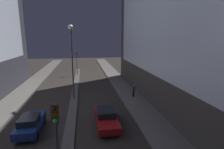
{
  "coord_description": "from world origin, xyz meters",
  "views": [
    {
      "loc": [
        1.37,
        -4.52,
        8.03
      ],
      "look_at": [
        5.56,
        20.76,
        2.58
      ],
      "focal_mm": 28.0,
      "sensor_mm": 36.0,
      "label": 1
    }
  ],
  "objects_px": {
    "car_left_lane": "(31,124)",
    "car_right_lane": "(106,118)",
    "street_lamp": "(72,46)",
    "pedestrian_on_right_sidewalk": "(134,90)",
    "traffic_light_near": "(56,131)",
    "traffic_light_mid": "(77,58)"
  },
  "relations": [
    {
      "from": "traffic_light_near",
      "to": "pedestrian_on_right_sidewalk",
      "type": "xyz_separation_m",
      "value": [
        7.95,
        14.07,
        -2.71
      ]
    },
    {
      "from": "car_left_lane",
      "to": "car_right_lane",
      "type": "height_order",
      "value": "car_left_lane"
    },
    {
      "from": "street_lamp",
      "to": "pedestrian_on_right_sidewalk",
      "type": "xyz_separation_m",
      "value": [
        7.95,
        -0.52,
        -5.99
      ]
    },
    {
      "from": "car_right_lane",
      "to": "car_left_lane",
      "type": "bearing_deg",
      "value": -179.03
    },
    {
      "from": "traffic_light_mid",
      "to": "car_right_lane",
      "type": "height_order",
      "value": "traffic_light_mid"
    },
    {
      "from": "traffic_light_near",
      "to": "traffic_light_mid",
      "type": "height_order",
      "value": "same"
    },
    {
      "from": "pedestrian_on_right_sidewalk",
      "to": "car_left_lane",
      "type": "bearing_deg",
      "value": -147.79
    },
    {
      "from": "street_lamp",
      "to": "pedestrian_on_right_sidewalk",
      "type": "bearing_deg",
      "value": -3.77
    },
    {
      "from": "traffic_light_near",
      "to": "traffic_light_mid",
      "type": "relative_size",
      "value": 1.0
    },
    {
      "from": "car_left_lane",
      "to": "street_lamp",
      "type": "bearing_deg",
      "value": 66.56
    },
    {
      "from": "street_lamp",
      "to": "pedestrian_on_right_sidewalk",
      "type": "distance_m",
      "value": 9.97
    },
    {
      "from": "traffic_light_near",
      "to": "street_lamp",
      "type": "height_order",
      "value": "street_lamp"
    },
    {
      "from": "street_lamp",
      "to": "car_right_lane",
      "type": "height_order",
      "value": "street_lamp"
    },
    {
      "from": "traffic_light_near",
      "to": "car_right_lane",
      "type": "relative_size",
      "value": 1.03
    },
    {
      "from": "street_lamp",
      "to": "traffic_light_mid",
      "type": "bearing_deg",
      "value": 90.0
    },
    {
      "from": "pedestrian_on_right_sidewalk",
      "to": "street_lamp",
      "type": "bearing_deg",
      "value": 176.23
    },
    {
      "from": "car_left_lane",
      "to": "pedestrian_on_right_sidewalk",
      "type": "bearing_deg",
      "value": 32.21
    },
    {
      "from": "street_lamp",
      "to": "car_right_lane",
      "type": "relative_size",
      "value": 1.97
    },
    {
      "from": "car_left_lane",
      "to": "car_right_lane",
      "type": "xyz_separation_m",
      "value": [
        6.6,
        0.11,
        -0.02
      ]
    },
    {
      "from": "traffic_light_near",
      "to": "car_right_lane",
      "type": "height_order",
      "value": "traffic_light_near"
    },
    {
      "from": "traffic_light_mid",
      "to": "car_left_lane",
      "type": "bearing_deg",
      "value": -98.16
    },
    {
      "from": "car_right_lane",
      "to": "traffic_light_mid",
      "type": "bearing_deg",
      "value": 98.2
    }
  ]
}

